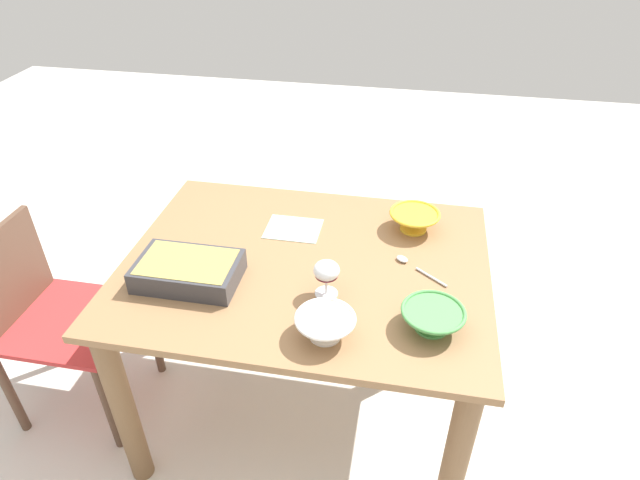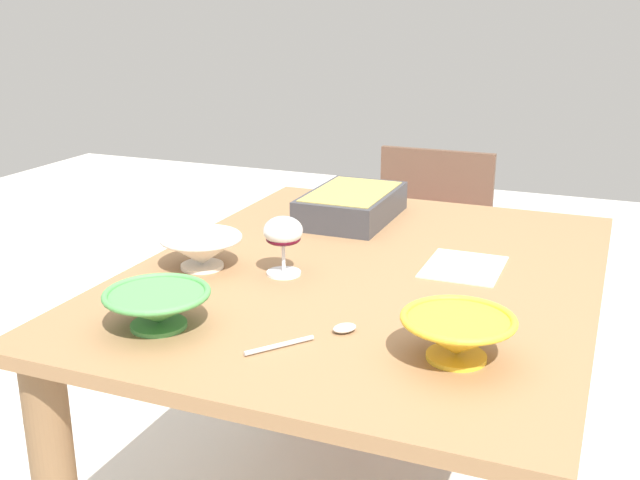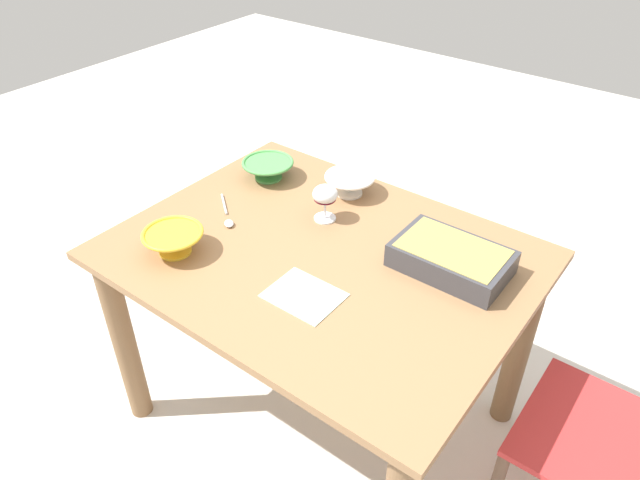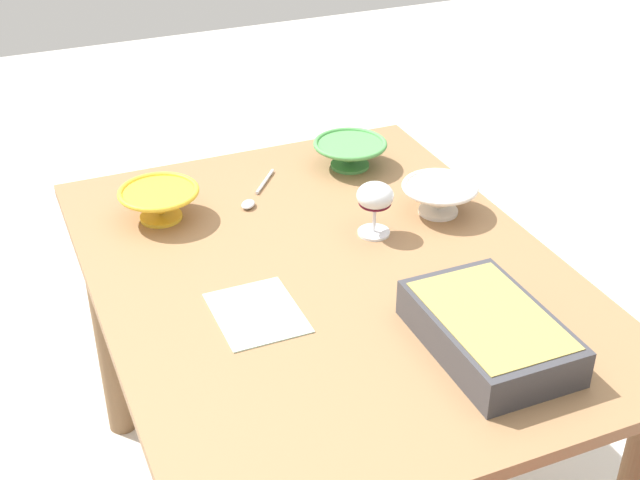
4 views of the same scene
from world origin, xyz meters
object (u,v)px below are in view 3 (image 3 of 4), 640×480
at_px(napkin, 304,295).
at_px(serving_bowl, 350,183).
at_px(casserole_dish, 451,257).
at_px(small_bowl, 268,168).
at_px(wine_glass, 325,197).
at_px(serving_spoon, 227,217).
at_px(mixing_bowl, 174,241).
at_px(chair, 637,453).
at_px(dining_table, 321,290).

bearing_deg(napkin, serving_bowl, 112.21).
distance_m(casserole_dish, napkin, 0.45).
bearing_deg(napkin, small_bowl, 139.81).
bearing_deg(napkin, wine_glass, 118.39).
height_order(small_bowl, napkin, small_bowl).
xyz_separation_m(wine_glass, serving_spoon, (-0.26, -0.20, -0.08)).
relative_size(serving_bowl, serving_spoon, 0.99).
distance_m(casserole_dish, serving_bowl, 0.51).
bearing_deg(mixing_bowl, wine_glass, 59.03).
relative_size(chair, mixing_bowl, 4.41).
distance_m(dining_table, chair, 1.00).
height_order(wine_glass, serving_spoon, wine_glass).
bearing_deg(mixing_bowl, serving_bowl, 69.53).
relative_size(casserole_dish, napkin, 1.63).
distance_m(small_bowl, napkin, 0.68).
distance_m(wine_glass, casserole_dish, 0.46).
xyz_separation_m(chair, napkin, (-0.89, -0.31, 0.31)).
bearing_deg(serving_bowl, mixing_bowl, -110.47).
height_order(wine_glass, napkin, wine_glass).
xyz_separation_m(dining_table, serving_spoon, (-0.36, -0.04, 0.16)).
relative_size(dining_table, mixing_bowl, 6.67).
relative_size(wine_glass, mixing_bowl, 0.68).
relative_size(mixing_bowl, serving_bowl, 1.05).
bearing_deg(mixing_bowl, small_bowl, 98.31).
bearing_deg(casserole_dish, wine_glass, -178.53).
relative_size(dining_table, napkin, 6.15).
distance_m(dining_table, wine_glass, 0.30).
height_order(dining_table, napkin, napkin).
distance_m(serving_bowl, napkin, 0.57).
xyz_separation_m(casserole_dish, small_bowl, (-0.78, 0.08, -0.00)).
bearing_deg(napkin, casserole_dish, 53.12).
xyz_separation_m(serving_spoon, napkin, (0.44, -0.15, -0.01)).
height_order(dining_table, casserole_dish, casserole_dish).
bearing_deg(napkin, chair, 19.19).
relative_size(chair, napkin, 4.06).
distance_m(serving_bowl, serving_spoon, 0.44).
xyz_separation_m(chair, serving_bowl, (-1.11, 0.22, 0.35)).
bearing_deg(serving_bowl, small_bowl, -163.41).
xyz_separation_m(wine_glass, napkin, (0.19, -0.34, -0.09)).
height_order(mixing_bowl, napkin, mixing_bowl).
bearing_deg(serving_bowl, chair, -11.01).
height_order(serving_bowl, serving_spoon, serving_bowl).
xyz_separation_m(mixing_bowl, serving_bowl, (0.23, 0.61, -0.00)).
bearing_deg(mixing_bowl, dining_table, 37.48).
xyz_separation_m(chair, small_bowl, (-1.41, 0.13, 0.34)).
height_order(chair, small_bowl, small_bowl).
distance_m(dining_table, mixing_bowl, 0.49).
distance_m(casserole_dish, serving_spoon, 0.74).
distance_m(mixing_bowl, serving_bowl, 0.65).
relative_size(small_bowl, napkin, 0.94).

